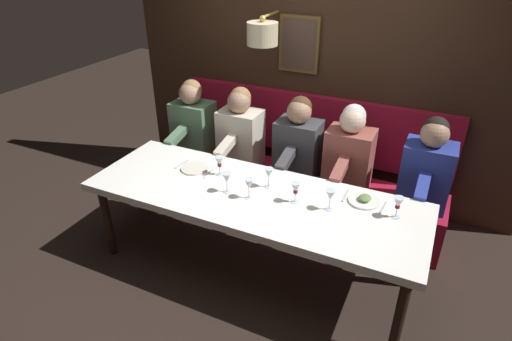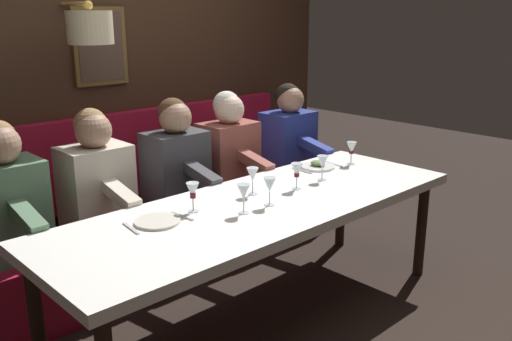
# 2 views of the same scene
# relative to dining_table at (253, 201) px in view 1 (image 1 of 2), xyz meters

# --- Properties ---
(ground_plane) EXTENTS (12.00, 12.00, 0.00)m
(ground_plane) POSITION_rel_dining_table_xyz_m (0.00, 0.00, -0.68)
(ground_plane) COLOR black
(dining_table) EXTENTS (0.90, 2.61, 0.74)m
(dining_table) POSITION_rel_dining_table_xyz_m (0.00, 0.00, 0.00)
(dining_table) COLOR white
(dining_table) RESTS_ON ground_plane
(banquette_bench) EXTENTS (0.52, 2.81, 0.45)m
(banquette_bench) POSITION_rel_dining_table_xyz_m (0.89, 0.00, -0.45)
(banquette_bench) COLOR maroon
(banquette_bench) RESTS_ON ground_plane
(back_wall_panel) EXTENTS (0.59, 4.01, 2.90)m
(back_wall_panel) POSITION_rel_dining_table_xyz_m (1.46, 0.01, 0.69)
(back_wall_panel) COLOR #382316
(back_wall_panel) RESTS_ON ground_plane
(diner_nearest) EXTENTS (0.60, 0.40, 0.79)m
(diner_nearest) POSITION_rel_dining_table_xyz_m (0.88, -1.16, 0.14)
(diner_nearest) COLOR #283893
(diner_nearest) RESTS_ON banquette_bench
(diner_near) EXTENTS (0.60, 0.40, 0.79)m
(diner_near) POSITION_rel_dining_table_xyz_m (0.88, -0.51, 0.14)
(diner_near) COLOR #934C42
(diner_near) RESTS_ON banquette_bench
(diner_middle) EXTENTS (0.60, 0.40, 0.79)m
(diner_middle) POSITION_rel_dining_table_xyz_m (0.88, -0.04, 0.14)
(diner_middle) COLOR #3D3D42
(diner_middle) RESTS_ON banquette_bench
(diner_far) EXTENTS (0.60, 0.40, 0.79)m
(diner_far) POSITION_rel_dining_table_xyz_m (0.88, 0.56, 0.14)
(diner_far) COLOR beige
(diner_far) RESTS_ON banquette_bench
(diner_farthest) EXTENTS (0.60, 0.40, 0.79)m
(diner_farthest) POSITION_rel_dining_table_xyz_m (0.88, 1.10, 0.14)
(diner_farthest) COLOR #567A5B
(diner_farthest) RESTS_ON banquette_bench
(place_setting_0) EXTENTS (0.24, 0.32, 0.01)m
(place_setting_0) POSITION_rel_dining_table_xyz_m (0.15, 0.61, 0.07)
(place_setting_0) COLOR silver
(place_setting_0) RESTS_ON dining_table
(place_setting_1) EXTENTS (0.24, 0.31, 0.05)m
(place_setting_1) POSITION_rel_dining_table_xyz_m (0.25, -0.80, 0.08)
(place_setting_1) COLOR white
(place_setting_1) RESTS_ON dining_table
(wine_glass_0) EXTENTS (0.07, 0.07, 0.16)m
(wine_glass_0) POSITION_rel_dining_table_xyz_m (-0.06, 0.00, 0.18)
(wine_glass_0) COLOR silver
(wine_glass_0) RESTS_ON dining_table
(wine_glass_1) EXTENTS (0.07, 0.07, 0.16)m
(wine_glass_1) POSITION_rel_dining_table_xyz_m (0.15, 0.37, 0.18)
(wine_glass_1) COLOR silver
(wine_glass_1) RESTS_ON dining_table
(wine_glass_2) EXTENTS (0.07, 0.07, 0.16)m
(wine_glass_2) POSITION_rel_dining_table_xyz_m (0.15, -1.04, 0.18)
(wine_glass_2) COLOR silver
(wine_glass_2) RESTS_ON dining_table
(wine_glass_3) EXTENTS (0.07, 0.07, 0.16)m
(wine_glass_3) POSITION_rel_dining_table_xyz_m (0.03, -0.33, 0.18)
(wine_glass_3) COLOR silver
(wine_glass_3) RESTS_ON dining_table
(wine_glass_4) EXTENTS (0.07, 0.07, 0.16)m
(wine_glass_4) POSITION_rel_dining_table_xyz_m (0.04, -0.59, 0.18)
(wine_glass_4) COLOR silver
(wine_glass_4) RESTS_ON dining_table
(wine_glass_5) EXTENTS (0.07, 0.07, 0.16)m
(wine_glass_5) POSITION_rel_dining_table_xyz_m (0.15, -0.07, 0.18)
(wine_glass_5) COLOR silver
(wine_glass_5) RESTS_ON dining_table
(wine_glass_6) EXTENTS (0.07, 0.07, 0.16)m
(wine_glass_6) POSITION_rel_dining_table_xyz_m (-0.06, 0.19, 0.18)
(wine_glass_6) COLOR silver
(wine_glass_6) RESTS_ON dining_table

